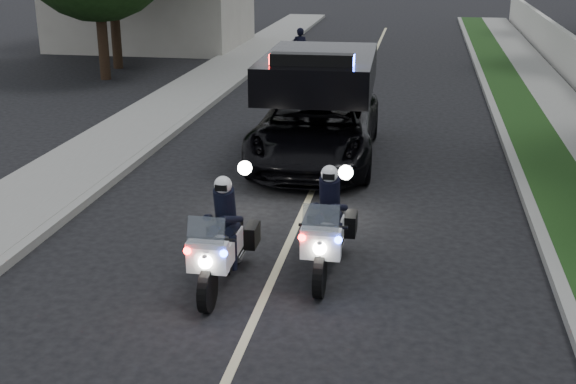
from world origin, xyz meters
name	(u,v)px	position (x,y,z in m)	size (l,w,h in m)	color
curb_right	(513,161)	(4.10, 10.00, 0.07)	(0.20, 60.00, 0.15)	gray
grass_verge	(546,162)	(4.80, 10.00, 0.08)	(1.20, 60.00, 0.16)	#193814
curb_left	(159,143)	(-4.10, 10.00, 0.07)	(0.20, 60.00, 0.15)	gray
sidewalk_left	(115,141)	(-5.20, 10.00, 0.08)	(2.00, 60.00, 0.16)	gray
lane_marking	(329,155)	(0.00, 10.00, 0.00)	(0.12, 50.00, 0.01)	#BFB78C
police_moto_left	(224,284)	(-0.66, 3.11, 0.00)	(0.66, 1.90, 1.61)	silver
police_moto_right	(327,271)	(0.75, 3.80, 0.00)	(0.67, 1.93, 1.64)	silver
police_suv	(316,160)	(-0.23, 9.58, 0.00)	(2.59, 5.59, 2.72)	black
bicycle	(300,76)	(-2.26, 19.76, 0.00)	(0.55, 1.59, 0.83)	black
cyclist	(300,76)	(-2.26, 19.76, 0.00)	(0.55, 0.37, 1.53)	black
tree_left_near	(106,79)	(-8.90, 18.03, 0.00)	(5.49, 5.49, 9.15)	#1A3C14
tree_left_far	(119,68)	(-9.36, 20.29, 0.00)	(7.00, 7.00, 11.67)	black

